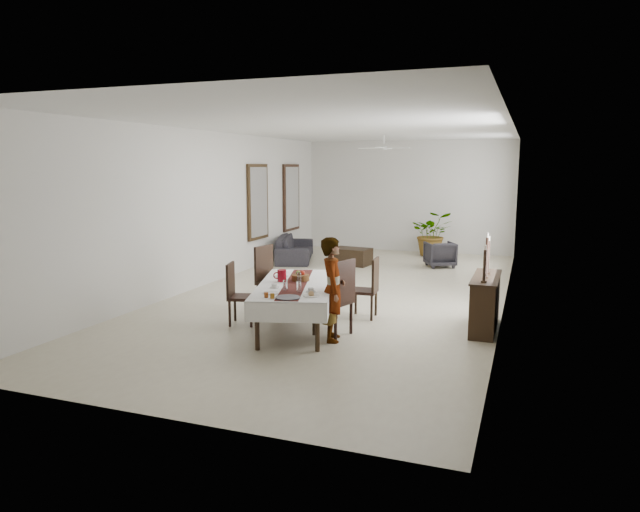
# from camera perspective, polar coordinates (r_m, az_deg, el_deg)

# --- Properties ---
(floor) EXTENTS (6.00, 12.00, 0.00)m
(floor) POSITION_cam_1_polar(r_m,az_deg,el_deg) (11.26, 2.47, -3.72)
(floor) COLOR beige
(floor) RESTS_ON ground
(ceiling) EXTENTS (6.00, 12.00, 0.02)m
(ceiling) POSITION_cam_1_polar(r_m,az_deg,el_deg) (11.01, 2.58, 12.75)
(ceiling) COLOR white
(ceiling) RESTS_ON wall_back
(wall_back) EXTENTS (6.00, 0.02, 3.20)m
(wall_back) POSITION_cam_1_polar(r_m,az_deg,el_deg) (16.83, 8.78, 5.90)
(wall_back) COLOR silver
(wall_back) RESTS_ON floor
(wall_front) EXTENTS (6.00, 0.02, 3.20)m
(wall_front) POSITION_cam_1_polar(r_m,az_deg,el_deg) (5.64, -16.34, -0.29)
(wall_front) COLOR silver
(wall_front) RESTS_ON floor
(wall_left) EXTENTS (0.02, 12.00, 3.20)m
(wall_left) POSITION_cam_1_polar(r_m,az_deg,el_deg) (12.27, -11.00, 4.73)
(wall_left) COLOR silver
(wall_left) RESTS_ON floor
(wall_right) EXTENTS (0.02, 12.00, 3.20)m
(wall_right) POSITION_cam_1_polar(r_m,az_deg,el_deg) (10.51, 18.34, 3.76)
(wall_right) COLOR silver
(wall_right) RESTS_ON floor
(dining_table_top) EXTENTS (1.51, 2.40, 0.05)m
(dining_table_top) POSITION_cam_1_polar(r_m,az_deg,el_deg) (8.68, -2.43, -2.99)
(dining_table_top) COLOR black
(dining_table_top) RESTS_ON table_leg_fl
(table_leg_fl) EXTENTS (0.08, 0.08, 0.65)m
(table_leg_fl) POSITION_cam_1_polar(r_m,az_deg,el_deg) (7.81, -6.31, -7.05)
(table_leg_fl) COLOR black
(table_leg_fl) RESTS_ON floor
(table_leg_fr) EXTENTS (0.08, 0.08, 0.65)m
(table_leg_fr) POSITION_cam_1_polar(r_m,az_deg,el_deg) (7.70, -0.26, -7.21)
(table_leg_fr) COLOR black
(table_leg_fr) RESTS_ON floor
(table_leg_bl) EXTENTS (0.08, 0.08, 0.65)m
(table_leg_bl) POSITION_cam_1_polar(r_m,az_deg,el_deg) (9.83, -4.09, -3.66)
(table_leg_bl) COLOR black
(table_leg_bl) RESTS_ON floor
(table_leg_br) EXTENTS (0.08, 0.08, 0.65)m
(table_leg_br) POSITION_cam_1_polar(r_m,az_deg,el_deg) (9.75, 0.68, -3.74)
(table_leg_br) COLOR black
(table_leg_br) RESTS_ON floor
(tablecloth_top) EXTENTS (1.72, 2.61, 0.01)m
(tablecloth_top) POSITION_cam_1_polar(r_m,az_deg,el_deg) (8.68, -2.43, -2.81)
(tablecloth_top) COLOR white
(tablecloth_top) RESTS_ON dining_table_top
(tablecloth_drape_left) EXTENTS (0.68, 2.31, 0.28)m
(tablecloth_drape_left) POSITION_cam_1_polar(r_m,az_deg,el_deg) (8.78, -5.96, -3.61)
(tablecloth_drape_left) COLOR white
(tablecloth_drape_left) RESTS_ON dining_table_top
(tablecloth_drape_right) EXTENTS (0.68, 2.31, 0.28)m
(tablecloth_drape_right) POSITION_cam_1_polar(r_m,az_deg,el_deg) (8.66, 1.16, -3.74)
(tablecloth_drape_right) COLOR silver
(tablecloth_drape_right) RESTS_ON dining_table_top
(tablecloth_drape_near) EXTENTS (1.06, 0.31, 0.28)m
(tablecloth_drape_near) POSITION_cam_1_polar(r_m,az_deg,el_deg) (7.55, -3.45, -5.66)
(tablecloth_drape_near) COLOR white
(tablecloth_drape_near) RESTS_ON dining_table_top
(tablecloth_drape_far) EXTENTS (1.06, 0.31, 0.28)m
(tablecloth_drape_far) POSITION_cam_1_polar(r_m,az_deg,el_deg) (9.87, -1.64, -2.16)
(tablecloth_drape_far) COLOR silver
(tablecloth_drape_far) RESTS_ON dining_table_top
(table_runner) EXTENTS (0.96, 2.32, 0.00)m
(table_runner) POSITION_cam_1_polar(r_m,az_deg,el_deg) (8.67, -2.43, -2.76)
(table_runner) COLOR #5A1F19
(table_runner) RESTS_ON tablecloth_top
(red_pitcher) EXTENTS (0.17, 0.17, 0.19)m
(red_pitcher) POSITION_cam_1_polar(r_m,az_deg,el_deg) (8.82, -3.83, -1.97)
(red_pitcher) COLOR maroon
(red_pitcher) RESTS_ON tablecloth_top
(pitcher_handle) EXTENTS (0.11, 0.05, 0.11)m
(pitcher_handle) POSITION_cam_1_polar(r_m,az_deg,el_deg) (8.83, -4.34, -1.96)
(pitcher_handle) COLOR maroon
(pitcher_handle) RESTS_ON red_pitcher
(wine_glass_near) EXTENTS (0.07, 0.07, 0.16)m
(wine_glass_near) POSITION_cam_1_polar(r_m,az_deg,el_deg) (8.06, -2.13, -3.11)
(wine_glass_near) COLOR white
(wine_glass_near) RESTS_ON tablecloth_top
(wine_glass_mid) EXTENTS (0.07, 0.07, 0.16)m
(wine_glass_mid) POSITION_cam_1_polar(r_m,az_deg,el_deg) (8.17, -3.49, -2.95)
(wine_glass_mid) COLOR white
(wine_glass_mid) RESTS_ON tablecloth_top
(wine_glass_far) EXTENTS (0.07, 0.07, 0.16)m
(wine_glass_far) POSITION_cam_1_polar(r_m,az_deg,el_deg) (8.70, -2.09, -2.20)
(wine_glass_far) COLOR silver
(wine_glass_far) RESTS_ON tablecloth_top
(teacup_right) EXTENTS (0.08, 0.08, 0.06)m
(teacup_right) POSITION_cam_1_polar(r_m,az_deg,el_deg) (8.10, -0.91, -3.41)
(teacup_right) COLOR silver
(teacup_right) RESTS_ON saucer_right
(saucer_right) EXTENTS (0.14, 0.14, 0.01)m
(saucer_right) POSITION_cam_1_polar(r_m,az_deg,el_deg) (8.10, -0.91, -3.57)
(saucer_right) COLOR white
(saucer_right) RESTS_ON tablecloth_top
(teacup_left) EXTENTS (0.08, 0.08, 0.06)m
(teacup_left) POSITION_cam_1_polar(r_m,az_deg,el_deg) (8.39, -4.58, -3.00)
(teacup_left) COLOR silver
(teacup_left) RESTS_ON saucer_left
(saucer_left) EXTENTS (0.14, 0.14, 0.01)m
(saucer_left) POSITION_cam_1_polar(r_m,az_deg,el_deg) (8.39, -4.58, -3.15)
(saucer_left) COLOR white
(saucer_left) RESTS_ON tablecloth_top
(plate_near_right) EXTENTS (0.22, 0.22, 0.01)m
(plate_near_right) POSITION_cam_1_polar(r_m,az_deg,el_deg) (7.83, -0.89, -4.00)
(plate_near_right) COLOR silver
(plate_near_right) RESTS_ON tablecloth_top
(bread_near_right) EXTENTS (0.08, 0.08, 0.08)m
(bread_near_right) POSITION_cam_1_polar(r_m,az_deg,el_deg) (7.82, -0.89, -3.82)
(bread_near_right) COLOR tan
(bread_near_right) RESTS_ON plate_near_right
(plate_near_left) EXTENTS (0.22, 0.22, 0.01)m
(plate_near_left) POSITION_cam_1_polar(r_m,az_deg,el_deg) (8.03, -4.98, -3.70)
(plate_near_left) COLOR white
(plate_near_left) RESTS_ON tablecloth_top
(plate_far_left) EXTENTS (0.22, 0.22, 0.01)m
(plate_far_left) POSITION_cam_1_polar(r_m,az_deg,el_deg) (9.21, -3.91, -2.05)
(plate_far_left) COLOR silver
(plate_far_left) RESTS_ON tablecloth_top
(serving_tray) EXTENTS (0.33, 0.33, 0.02)m
(serving_tray) POSITION_cam_1_polar(r_m,az_deg,el_deg) (7.73, -3.25, -4.17)
(serving_tray) COLOR #38383C
(serving_tray) RESTS_ON tablecloth_top
(jam_jar_a) EXTENTS (0.06, 0.06, 0.07)m
(jam_jar_a) POSITION_cam_1_polar(r_m,az_deg,el_deg) (7.72, -4.79, -4.00)
(jam_jar_a) COLOR #8F5814
(jam_jar_a) RESTS_ON tablecloth_top
(jam_jar_b) EXTENTS (0.06, 0.06, 0.07)m
(jam_jar_b) POSITION_cam_1_polar(r_m,az_deg,el_deg) (7.79, -5.40, -3.90)
(jam_jar_b) COLOR #904215
(jam_jar_b) RESTS_ON tablecloth_top
(fruit_basket) EXTENTS (0.28, 0.28, 0.09)m
(fruit_basket) POSITION_cam_1_polar(r_m,az_deg,el_deg) (8.89, -1.97, -2.18)
(fruit_basket) COLOR brown
(fruit_basket) RESTS_ON tablecloth_top
(fruit_red) EXTENTS (0.08, 0.08, 0.08)m
(fruit_red) POSITION_cam_1_polar(r_m,az_deg,el_deg) (8.89, -1.78, -1.72)
(fruit_red) COLOR #AA1E11
(fruit_red) RESTS_ON fruit_basket
(fruit_green) EXTENTS (0.07, 0.07, 0.07)m
(fruit_green) POSITION_cam_1_polar(r_m,az_deg,el_deg) (8.90, -2.19, -1.70)
(fruit_green) COLOR olive
(fruit_green) RESTS_ON fruit_basket
(chair_right_near_seat) EXTENTS (0.60, 0.60, 0.05)m
(chair_right_near_seat) POSITION_cam_1_polar(r_m,az_deg,el_deg) (8.42, 1.27, -4.56)
(chair_right_near_seat) COLOR black
(chair_right_near_seat) RESTS_ON chair_right_near_leg_fl
(chair_right_near_leg_fl) EXTENTS (0.06, 0.06, 0.48)m
(chair_right_near_leg_fl) POSITION_cam_1_polar(r_m,az_deg,el_deg) (8.22, 1.57, -6.81)
(chair_right_near_leg_fl) COLOR black
(chair_right_near_leg_fl) RESTS_ON floor
(chair_right_near_leg_fr) EXTENTS (0.06, 0.06, 0.48)m
(chair_right_near_leg_fr) POSITION_cam_1_polar(r_m,az_deg,el_deg) (8.53, 3.12, -6.23)
(chair_right_near_leg_fr) COLOR black
(chair_right_near_leg_fr) RESTS_ON floor
(chair_right_near_leg_bl) EXTENTS (0.06, 0.06, 0.48)m
(chair_right_near_leg_bl) POSITION_cam_1_polar(r_m,az_deg,el_deg) (8.45, -0.61, -6.37)
(chair_right_near_leg_bl) COLOR black
(chair_right_near_leg_bl) RESTS_ON floor
(chair_right_near_leg_br) EXTENTS (0.06, 0.06, 0.48)m
(chair_right_near_leg_br) POSITION_cam_1_polar(r_m,az_deg,el_deg) (8.75, 0.98, -5.83)
(chair_right_near_leg_br) COLOR black
(chair_right_near_leg_br) RESTS_ON floor
(chair_right_near_back) EXTENTS (0.18, 0.47, 0.61)m
(chair_right_near_back) POSITION_cam_1_polar(r_m,az_deg,el_deg) (8.22, 2.51, -2.55)
(chair_right_near_back) COLOR black
(chair_right_near_back) RESTS_ON chair_right_near_seat
(chair_right_far_seat) EXTENTS (0.44, 0.44, 0.05)m
(chair_right_far_seat) POSITION_cam_1_polar(r_m,az_deg,el_deg) (9.41, 4.39, -3.52)
(chair_right_far_seat) COLOR black
(chair_right_far_seat) RESTS_ON chair_right_far_leg_fl
(chair_right_far_leg_fl) EXTENTS (0.04, 0.04, 0.42)m
(chair_right_far_leg_fl) POSITION_cam_1_polar(r_m,az_deg,el_deg) (9.26, 5.18, -5.21)
(chair_right_far_leg_fl) COLOR black
(chair_right_far_leg_fl) RESTS_ON floor
(chair_right_far_leg_fr) EXTENTS (0.04, 0.04, 0.42)m
(chair_right_far_leg_fr) POSITION_cam_1_polar(r_m,az_deg,el_deg) (9.59, 5.61, -4.73)
(chair_right_far_leg_fr) COLOR black
(chair_right_far_leg_fr) RESTS_ON floor
(chair_right_far_leg_bl) EXTENTS (0.04, 0.04, 0.42)m
(chair_right_far_leg_bl) POSITION_cam_1_polar(r_m,az_deg,el_deg) (9.34, 3.10, -5.07)
(chair_right_far_leg_bl) COLOR black
(chair_right_far_leg_bl) RESTS_ON floor
(chair_right_far_leg_br) EXTENTS (0.04, 0.04, 0.42)m
(chair_right_far_leg_br) POSITION_cam_1_polar(r_m,az_deg,el_deg) (9.66, 3.60, -4.60)
(chair_right_far_leg_br) COLOR black
(chair_right_far_leg_br) RESTS_ON floor
(chair_right_far_back) EXTENTS (0.06, 0.42, 0.54)m
(chair_right_far_back) POSITION_cam_1_polar(r_m,az_deg,el_deg) (9.31, 5.56, -1.86)
(chair_right_far_back) COLOR black
(chair_right_far_back) RESTS_ON chair_right_far_seat
(chair_left_near_seat) EXTENTS (0.50, 0.50, 0.05)m
(chair_left_near_seat) POSITION_cam_1_polar(r_m,az_deg,el_deg) (9.07, -7.75, -4.12)
(chair_left_near_seat) COLOR black
(chair_left_near_seat) RESTS_ON chair_left_near_leg_fl
(chair_left_near_leg_fl) EXTENTS (0.05, 0.05, 0.41)m
(chair_left_near_leg_fl) POSITION_cam_1_polar(r_m,az_deg,el_deg) (9.32, -8.50, -5.22)
(chair_left_near_leg_fl) COLOR black
(chair_left_near_leg_fl) RESTS_ON floor
(chair_left_near_leg_fr) EXTENTS (0.05, 0.05, 0.41)m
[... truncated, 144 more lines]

